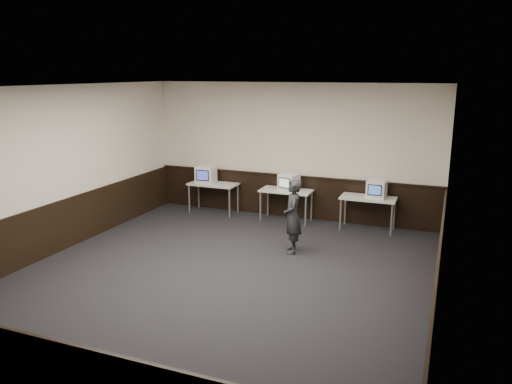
% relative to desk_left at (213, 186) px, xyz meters
% --- Properties ---
extents(floor, '(8.00, 8.00, 0.00)m').
position_rel_desk_left_xyz_m(floor, '(1.90, -3.60, -0.68)').
color(floor, black).
rests_on(floor, ground).
extents(ceiling, '(8.00, 8.00, 0.00)m').
position_rel_desk_left_xyz_m(ceiling, '(1.90, -3.60, 2.52)').
color(ceiling, white).
rests_on(ceiling, back_wall).
extents(back_wall, '(7.00, 0.00, 7.00)m').
position_rel_desk_left_xyz_m(back_wall, '(1.90, 0.40, 0.92)').
color(back_wall, silver).
rests_on(back_wall, ground).
extents(front_wall, '(7.00, 0.00, 7.00)m').
position_rel_desk_left_xyz_m(front_wall, '(1.90, -7.60, 0.92)').
color(front_wall, silver).
rests_on(front_wall, ground).
extents(left_wall, '(0.00, 8.00, 8.00)m').
position_rel_desk_left_xyz_m(left_wall, '(-1.60, -3.60, 0.92)').
color(left_wall, silver).
rests_on(left_wall, ground).
extents(right_wall, '(0.00, 8.00, 8.00)m').
position_rel_desk_left_xyz_m(right_wall, '(5.40, -3.60, 0.92)').
color(right_wall, silver).
rests_on(right_wall, ground).
extents(wainscot_back, '(6.98, 0.04, 1.00)m').
position_rel_desk_left_xyz_m(wainscot_back, '(1.90, 0.38, -0.18)').
color(wainscot_back, black).
rests_on(wainscot_back, back_wall).
extents(wainscot_front, '(6.98, 0.04, 1.00)m').
position_rel_desk_left_xyz_m(wainscot_front, '(1.90, -7.58, -0.18)').
color(wainscot_front, black).
rests_on(wainscot_front, front_wall).
extents(wainscot_left, '(0.04, 7.98, 1.00)m').
position_rel_desk_left_xyz_m(wainscot_left, '(-1.58, -3.60, -0.18)').
color(wainscot_left, black).
rests_on(wainscot_left, left_wall).
extents(wainscot_right, '(0.04, 7.98, 1.00)m').
position_rel_desk_left_xyz_m(wainscot_right, '(5.38, -3.60, -0.18)').
color(wainscot_right, black).
rests_on(wainscot_right, right_wall).
extents(wainscot_rail, '(6.98, 0.06, 0.04)m').
position_rel_desk_left_xyz_m(wainscot_rail, '(1.90, 0.36, 0.34)').
color(wainscot_rail, black).
rests_on(wainscot_rail, wainscot_back).
extents(desk_left, '(1.20, 0.60, 0.75)m').
position_rel_desk_left_xyz_m(desk_left, '(0.00, 0.00, 0.00)').
color(desk_left, silver).
rests_on(desk_left, ground).
extents(desk_center, '(1.20, 0.60, 0.75)m').
position_rel_desk_left_xyz_m(desk_center, '(1.90, 0.00, 0.00)').
color(desk_center, silver).
rests_on(desk_center, ground).
extents(desk_right, '(1.20, 0.60, 0.75)m').
position_rel_desk_left_xyz_m(desk_right, '(3.80, 0.00, 0.00)').
color(desk_right, silver).
rests_on(desk_right, ground).
extents(emac_left, '(0.48, 0.51, 0.44)m').
position_rel_desk_left_xyz_m(emac_left, '(-0.17, -0.05, 0.29)').
color(emac_left, white).
rests_on(emac_left, desk_left).
extents(emac_center, '(0.47, 0.49, 0.39)m').
position_rel_desk_left_xyz_m(emac_center, '(1.98, -0.05, 0.27)').
color(emac_center, white).
rests_on(emac_center, desk_center).
extents(emac_right, '(0.42, 0.45, 0.40)m').
position_rel_desk_left_xyz_m(emac_right, '(3.97, 0.01, 0.27)').
color(emac_right, white).
rests_on(emac_right, desk_right).
extents(person, '(0.50, 0.62, 1.45)m').
position_rel_desk_left_xyz_m(person, '(2.68, -1.96, 0.05)').
color(person, '#232428').
rests_on(person, ground).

